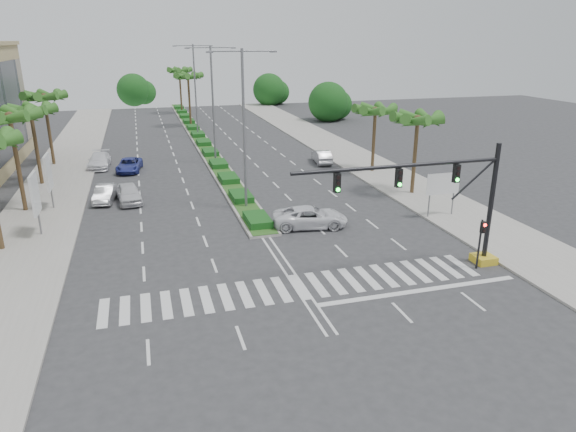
% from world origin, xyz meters
% --- Properties ---
extents(ground, '(160.00, 160.00, 0.00)m').
position_xyz_m(ground, '(0.00, 0.00, 0.00)').
color(ground, '#333335').
rests_on(ground, ground).
extents(footpath_right, '(6.00, 120.00, 0.15)m').
position_xyz_m(footpath_right, '(15.20, 20.00, 0.07)').
color(footpath_right, gray).
rests_on(footpath_right, ground).
extents(footpath_left, '(6.00, 120.00, 0.15)m').
position_xyz_m(footpath_left, '(-15.20, 20.00, 0.07)').
color(footpath_left, gray).
rests_on(footpath_left, ground).
extents(median, '(2.20, 75.00, 0.20)m').
position_xyz_m(median, '(0.00, 45.00, 0.10)').
color(median, gray).
rests_on(median, ground).
extents(median_grass, '(1.80, 75.00, 0.04)m').
position_xyz_m(median_grass, '(0.00, 45.00, 0.22)').
color(median_grass, '#32521C').
rests_on(median_grass, median).
extents(signal_gantry, '(12.60, 1.20, 7.20)m').
position_xyz_m(signal_gantry, '(9.27, -0.00, 3.46)').
color(signal_gantry, gold).
rests_on(signal_gantry, ground).
extents(pedestrian_signal, '(0.28, 0.36, 3.00)m').
position_xyz_m(pedestrian_signal, '(10.60, -0.68, 2.04)').
color(pedestrian_signal, black).
rests_on(pedestrian_signal, ground).
extents(direction_sign, '(2.70, 0.11, 3.40)m').
position_xyz_m(direction_sign, '(13.50, 7.99, 2.45)').
color(direction_sign, slate).
rests_on(direction_sign, ground).
extents(billboard_near, '(0.18, 2.10, 4.35)m').
position_xyz_m(billboard_near, '(-14.50, 12.00, 2.96)').
color(billboard_near, slate).
rests_on(billboard_near, ground).
extents(billboard_far, '(0.18, 2.10, 4.35)m').
position_xyz_m(billboard_far, '(-14.50, 18.00, 2.96)').
color(billboard_far, slate).
rests_on(billboard_far, ground).
extents(palm_left_mid, '(4.57, 4.68, 7.95)m').
position_xyz_m(palm_left_mid, '(-16.50, 18.00, 7.08)').
color(palm_left_mid, brown).
rests_on(palm_left_mid, ground).
extents(palm_left_far, '(4.57, 4.68, 7.35)m').
position_xyz_m(palm_left_far, '(-16.50, 26.00, 6.50)').
color(palm_left_far, brown).
rests_on(palm_left_far, ground).
extents(palm_left_end, '(4.57, 4.68, 7.75)m').
position_xyz_m(palm_left_end, '(-16.50, 34.00, 6.88)').
color(palm_left_end, brown).
rests_on(palm_left_end, ground).
extents(palm_right_near, '(4.57, 4.68, 7.05)m').
position_xyz_m(palm_right_near, '(14.50, 14.00, 6.20)').
color(palm_right_near, brown).
rests_on(palm_right_near, ground).
extents(palm_right_far, '(4.57, 4.68, 6.75)m').
position_xyz_m(palm_right_far, '(14.50, 22.00, 5.91)').
color(palm_right_far, brown).
rests_on(palm_right_far, ground).
extents(palm_median_a, '(4.57, 4.68, 8.05)m').
position_xyz_m(palm_median_a, '(0.00, 55.00, 7.17)').
color(palm_median_a, brown).
rests_on(palm_median_a, ground).
extents(palm_median_b, '(4.57, 4.68, 8.05)m').
position_xyz_m(palm_median_b, '(0.00, 70.00, 7.17)').
color(palm_median_b, brown).
rests_on(palm_median_b, ground).
extents(streetlight_near, '(5.10, 0.25, 12.00)m').
position_xyz_m(streetlight_near, '(0.00, 14.00, 6.81)').
color(streetlight_near, slate).
rests_on(streetlight_near, ground).
extents(streetlight_mid, '(5.10, 0.25, 12.00)m').
position_xyz_m(streetlight_mid, '(0.00, 30.00, 6.81)').
color(streetlight_mid, slate).
rests_on(streetlight_mid, ground).
extents(streetlight_far, '(5.10, 0.25, 12.00)m').
position_xyz_m(streetlight_far, '(0.00, 46.00, 6.81)').
color(streetlight_far, slate).
rests_on(streetlight_far, ground).
extents(car_parked_a, '(2.27, 4.59, 1.50)m').
position_xyz_m(car_parked_a, '(-8.81, 18.33, 0.75)').
color(car_parked_a, silver).
rests_on(car_parked_a, ground).
extents(car_parked_b, '(1.95, 4.22, 1.34)m').
position_xyz_m(car_parked_b, '(-10.68, 19.09, 0.67)').
color(car_parked_b, '#B9B9BE').
rests_on(car_parked_b, ground).
extents(car_parked_c, '(2.78, 4.94, 1.30)m').
position_xyz_m(car_parked_c, '(-8.82, 29.04, 0.65)').
color(car_parked_c, '#303A94').
rests_on(car_parked_c, ground).
extents(car_parked_d, '(2.29, 5.15, 1.47)m').
position_xyz_m(car_parked_d, '(-11.80, 31.53, 0.73)').
color(car_parked_d, white).
rests_on(car_parked_d, ground).
extents(car_crossing, '(5.60, 3.26, 1.47)m').
position_xyz_m(car_crossing, '(3.52, 8.70, 0.73)').
color(car_crossing, white).
rests_on(car_crossing, ground).
extents(car_right, '(1.97, 4.44, 1.41)m').
position_xyz_m(car_right, '(10.96, 27.07, 0.71)').
color(car_right, '#B2B1B6').
rests_on(car_right, ground).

